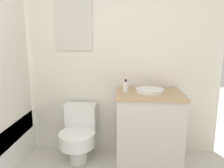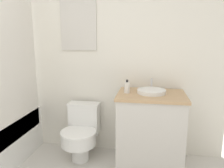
% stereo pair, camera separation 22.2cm
% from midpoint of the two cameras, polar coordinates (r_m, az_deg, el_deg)
% --- Properties ---
extents(wall_back, '(3.37, 0.07, 2.50)m').
position_cam_midpoint_polar(wall_back, '(2.72, -10.63, 8.22)').
color(wall_back, silver).
rests_on(wall_back, ground_plane).
extents(toilet, '(0.41, 0.53, 0.65)m').
position_cam_midpoint_polar(toilet, '(2.66, -11.11, -12.48)').
color(toilet, white).
rests_on(toilet, ground_plane).
extents(vanity, '(0.72, 0.56, 0.84)m').
position_cam_midpoint_polar(vanity, '(2.52, 6.98, -11.55)').
color(vanity, beige).
rests_on(vanity, ground_plane).
extents(sink, '(0.31, 0.34, 0.13)m').
position_cam_midpoint_polar(sink, '(2.40, 7.20, -1.69)').
color(sink, white).
rests_on(sink, vanity).
extents(soap_bottle, '(0.06, 0.06, 0.14)m').
position_cam_midpoint_polar(soap_bottle, '(2.36, 0.93, -0.82)').
color(soap_bottle, silver).
rests_on(soap_bottle, vanity).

